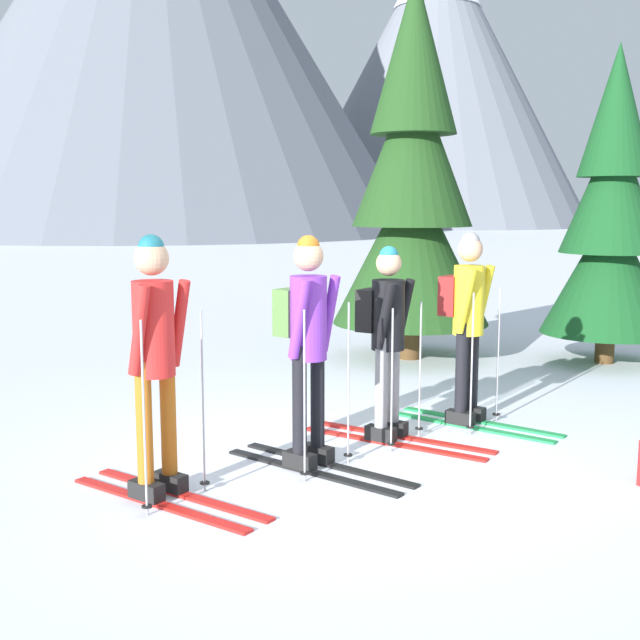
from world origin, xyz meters
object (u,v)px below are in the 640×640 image
at_px(skier_in_black, 387,333).
at_px(skier_in_yellow, 467,316).
at_px(skier_in_purple, 307,337).
at_px(pine_tree_mid, 412,187).
at_px(pine_tree_near, 611,220).
at_px(skier_in_red, 155,354).

distance_m(skier_in_black, skier_in_yellow, 0.93).
height_order(skier_in_purple, skier_in_black, skier_in_purple).
bearing_deg(skier_in_black, skier_in_purple, -159.57).
xyz_separation_m(skier_in_purple, skier_in_black, (0.91, 0.34, -0.08)).
height_order(skier_in_black, skier_in_yellow, skier_in_yellow).
height_order(skier_in_yellow, pine_tree_mid, pine_tree_mid).
xyz_separation_m(skier_in_purple, pine_tree_near, (5.15, 1.94, 0.80)).
height_order(skier_in_red, skier_in_purple, skier_in_red).
bearing_deg(pine_tree_mid, skier_in_red, -141.31).
bearing_deg(skier_in_red, skier_in_black, 12.54).
xyz_separation_m(skier_in_yellow, pine_tree_near, (3.32, 1.50, 0.81)).
distance_m(skier_in_purple, pine_tree_mid, 4.68).
xyz_separation_m(skier_in_purple, pine_tree_mid, (3.08, 3.30, 1.22)).
height_order(skier_in_black, pine_tree_mid, pine_tree_mid).
height_order(skier_in_red, skier_in_black, skier_in_red).
relative_size(skier_in_yellow, pine_tree_near, 0.45).
bearing_deg(skier_in_purple, skier_in_yellow, 13.51).
bearing_deg(skier_in_black, skier_in_red, -167.46).
bearing_deg(skier_in_black, pine_tree_near, 20.63).
bearing_deg(pine_tree_mid, skier_in_black, -126.25).
distance_m(skier_in_purple, skier_in_black, 0.97).
bearing_deg(skier_in_red, skier_in_yellow, 10.65).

